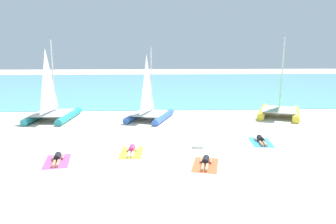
% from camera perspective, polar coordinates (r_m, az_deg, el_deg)
% --- Properties ---
extents(ground_plane, '(120.00, 120.00, 0.00)m').
position_cam_1_polar(ground_plane, '(24.18, -0.53, -0.58)').
color(ground_plane, beige).
extents(ocean_water, '(120.00, 40.00, 0.05)m').
position_cam_1_polar(ocean_water, '(45.74, -1.61, 5.17)').
color(ocean_water, '#5BB2C1').
rests_on(ocean_water, ground).
extents(sailboat_yellow, '(4.62, 5.45, 6.05)m').
position_cam_1_polar(sailboat_yellow, '(25.07, 20.24, 1.24)').
color(sailboat_yellow, yellow).
rests_on(sailboat_yellow, ground).
extents(sailboat_teal, '(3.19, 4.68, 5.84)m').
position_cam_1_polar(sailboat_teal, '(23.95, -20.91, 0.66)').
color(sailboat_teal, teal).
rests_on(sailboat_teal, ground).
extents(sailboat_blue, '(3.81, 4.72, 5.34)m').
position_cam_1_polar(sailboat_blue, '(22.50, -3.53, 0.55)').
color(sailboat_blue, blue).
rests_on(sailboat_blue, ground).
extents(towel_leftmost, '(1.41, 2.06, 0.01)m').
position_cam_1_polar(towel_leftmost, '(15.16, -20.12, -8.70)').
color(towel_leftmost, '#D84C99').
rests_on(towel_leftmost, ground).
extents(sunbather_leftmost, '(0.67, 1.56, 0.30)m').
position_cam_1_polar(sunbather_leftmost, '(15.18, -20.12, -8.17)').
color(sunbather_leftmost, black).
rests_on(sunbather_leftmost, towel_leftmost).
extents(towel_center_left, '(1.18, 1.94, 0.01)m').
position_cam_1_polar(towel_center_left, '(15.51, -6.88, -7.60)').
color(towel_center_left, yellow).
rests_on(towel_center_left, ground).
extents(sunbather_center_left, '(0.56, 1.56, 0.30)m').
position_cam_1_polar(sunbather_center_left, '(15.53, -6.86, -7.08)').
color(sunbather_center_left, '#D83372').
rests_on(sunbather_center_left, towel_center_left).
extents(towel_center_right, '(1.52, 2.11, 0.01)m').
position_cam_1_polar(towel_center_right, '(13.94, 7.04, -9.84)').
color(towel_center_right, '#EA5933').
rests_on(towel_center_right, ground).
extents(sunbather_center_right, '(0.76, 1.56, 0.30)m').
position_cam_1_polar(sunbather_center_right, '(13.96, 7.07, -9.27)').
color(sunbather_center_right, black).
rests_on(sunbather_center_right, towel_center_right).
extents(towel_rightmost, '(1.33, 2.02, 0.01)m').
position_cam_1_polar(towel_rightmost, '(17.86, 17.08, -5.46)').
color(towel_rightmost, '#338CD8').
rests_on(towel_rightmost, ground).
extents(sunbather_rightmost, '(0.60, 1.57, 0.30)m').
position_cam_1_polar(sunbather_rightmost, '(17.88, 17.06, -5.02)').
color(sunbather_rightmost, black).
rests_on(sunbather_rightmost, towel_rightmost).
extents(cooler_box, '(0.50, 0.36, 0.36)m').
position_cam_1_polar(cooler_box, '(16.23, 5.89, -6.05)').
color(cooler_box, white).
rests_on(cooler_box, ground).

